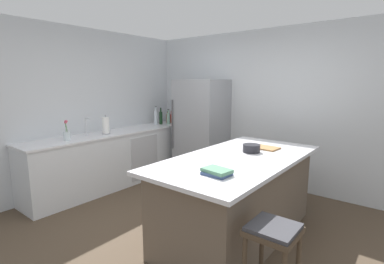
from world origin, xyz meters
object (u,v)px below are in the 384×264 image
(refrigerator, at_px, (201,129))
(gin_bottle, at_px, (168,118))
(kitchen_island, at_px, (238,196))
(bar_stool, at_px, (273,242))
(mixing_bowl, at_px, (251,148))
(wine_bottle, at_px, (161,117))
(paper_towel_roll, at_px, (106,126))
(sink_faucet, at_px, (86,126))
(cookbook_stack, at_px, (217,172))
(hot_sauce_bottle, at_px, (172,118))
(soda_bottle, at_px, (156,117))
(flower_vase, at_px, (67,134))
(vinegar_bottle, at_px, (168,118))
(cutting_board, at_px, (266,148))

(refrigerator, bearing_deg, gin_bottle, -177.15)
(kitchen_island, xyz_separation_m, bar_stool, (0.75, -0.80, 0.10))
(mixing_bowl, bearing_deg, wine_bottle, 157.58)
(paper_towel_roll, bearing_deg, gin_bottle, 88.41)
(kitchen_island, distance_m, wine_bottle, 2.89)
(refrigerator, distance_m, sink_faucet, 1.99)
(kitchen_island, height_order, mixing_bowl, mixing_bowl)
(kitchen_island, distance_m, bar_stool, 1.10)
(refrigerator, bearing_deg, kitchen_island, -42.21)
(cookbook_stack, bearing_deg, sink_faucet, 172.08)
(kitchen_island, xyz_separation_m, wine_bottle, (-2.51, 1.32, 0.58))
(hot_sauce_bottle, bearing_deg, mixing_bowl, -27.92)
(soda_bottle, relative_size, cookbook_stack, 1.33)
(bar_stool, bearing_deg, soda_bottle, 148.42)
(refrigerator, relative_size, soda_bottle, 5.00)
(flower_vase, relative_size, hot_sauce_bottle, 1.18)
(kitchen_island, bearing_deg, wine_bottle, 152.22)
(sink_faucet, height_order, cookbook_stack, sink_faucet)
(vinegar_bottle, bearing_deg, soda_bottle, -103.02)
(flower_vase, bearing_deg, vinegar_bottle, 92.17)
(wine_bottle, bearing_deg, hot_sauce_bottle, 82.96)
(paper_towel_roll, xyz_separation_m, mixing_bowl, (2.44, 0.30, -0.07))
(flower_vase, height_order, mixing_bowl, flower_vase)
(wine_bottle, height_order, mixing_bowl, wine_bottle)
(sink_faucet, xyz_separation_m, mixing_bowl, (2.53, 0.58, -0.10))
(refrigerator, relative_size, wine_bottle, 5.43)
(cookbook_stack, bearing_deg, soda_bottle, 144.94)
(sink_faucet, relative_size, mixing_bowl, 1.47)
(bar_stool, height_order, hot_sauce_bottle, hot_sauce_bottle)
(cutting_board, bearing_deg, gin_bottle, 160.89)
(sink_faucet, bearing_deg, paper_towel_roll, 70.76)
(flower_vase, bearing_deg, paper_towel_roll, 91.98)
(bar_stool, height_order, gin_bottle, gin_bottle)
(gin_bottle, xyz_separation_m, wine_bottle, (-0.12, -0.09, 0.01))
(bar_stool, relative_size, vinegar_bottle, 2.86)
(refrigerator, relative_size, flower_vase, 6.01)
(paper_towel_roll, height_order, gin_bottle, paper_towel_roll)
(kitchen_island, bearing_deg, vinegar_bottle, 148.93)
(hot_sauce_bottle, bearing_deg, sink_faucet, -91.66)
(kitchen_island, height_order, refrigerator, refrigerator)
(mixing_bowl, bearing_deg, bar_stool, -55.57)
(kitchen_island, relative_size, flower_vase, 7.46)
(vinegar_bottle, bearing_deg, kitchen_island, -31.07)
(gin_bottle, distance_m, wine_bottle, 0.15)
(refrigerator, distance_m, hot_sauce_bottle, 0.89)
(vinegar_bottle, xyz_separation_m, soda_bottle, (-0.06, -0.27, 0.05))
(sink_faucet, distance_m, mixing_bowl, 2.60)
(flower_vase, height_order, hot_sauce_bottle, flower_vase)
(refrigerator, relative_size, cutting_board, 5.86)
(refrigerator, height_order, gin_bottle, refrigerator)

